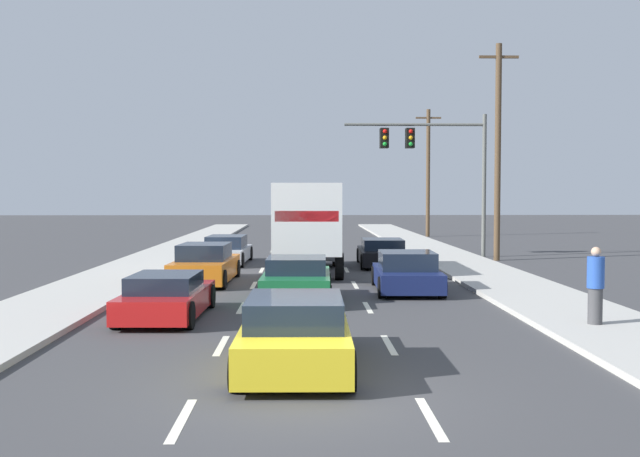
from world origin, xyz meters
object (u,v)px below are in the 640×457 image
Objects in this scene: car_silver at (227,251)px; car_red at (167,297)px; box_truck at (308,223)px; traffic_signal_mast at (427,151)px; car_green at (297,281)px; car_orange at (205,265)px; utility_pole_mid at (498,150)px; car_navy at (407,273)px; pedestrian_near_corner at (595,286)px; car_yellow at (295,334)px; car_black at (382,253)px; utility_pole_far at (428,171)px.

car_red is (-0.03, -14.39, -0.04)m from car_silver.
box_truck is (3.54, -4.09, 1.38)m from car_silver.
traffic_signal_mast is at bearing 51.42° from box_truck.
car_red is 4.29m from car_green.
car_orange is at bearing 125.74° from car_green.
utility_pole_mid reaches higher than car_green.
car_navy is at bearing -60.48° from box_truck.
utility_pole_mid reaches higher than car_orange.
car_silver is 19.04m from pedestrian_near_corner.
traffic_signal_mast is (9.29, 3.12, 4.53)m from car_silver.
car_orange is 13.02m from car_yellow.
car_black is at bearing 40.86° from car_orange.
utility_pole_far is (5.55, 21.71, 4.10)m from car_black.
car_silver is 5.58m from box_truck.
box_truck is 1.83× the size of car_navy.
car_yellow is at bearing -102.69° from utility_pole_far.
car_silver is at bearing 168.99° from car_black.
traffic_signal_mast reaches higher than car_red.
car_green is at bearing -105.87° from utility_pole_far.
utility_pole_mid is at bearing 34.41° from car_orange.
box_truck is 15.69m from car_yellow.
car_black is at bearing 79.26° from car_yellow.
utility_pole_mid reaches higher than car_silver.
car_red is at bearing 169.40° from pedestrian_near_corner.
traffic_signal_mast is (9.32, 17.51, 4.58)m from car_red.
car_orange reaches higher than car_black.
box_truck is 1.72× the size of car_yellow.
utility_pole_far is (9.08, 31.94, 4.06)m from car_green.
car_silver reaches higher than car_red.
car_orange is at bearing -90.15° from car_silver.
car_orange is 0.60× the size of box_truck.
box_truck reaches higher than car_black.
box_truck is at bearing 88.74° from car_yellow.
pedestrian_near_corner reaches higher than car_navy.
utility_pole_far is (12.27, 34.80, 4.12)m from car_red.
car_silver is 1.07× the size of car_red.
pedestrian_near_corner is at bearing -34.96° from car_green.
pedestrian_near_corner is (9.95, -1.86, 0.48)m from car_red.
pedestrian_near_corner is (-2.32, -36.66, -3.64)m from utility_pole_far.
car_black is 0.45× the size of utility_pole_mid.
utility_pole_far is at bearing 79.31° from car_navy.
box_truck is 26.14m from utility_pole_far.
car_black is (3.15, 2.79, -1.41)m from box_truck.
car_silver is 7.11m from car_orange.
car_green is 0.59× the size of traffic_signal_mast.
utility_pole_mid reaches higher than box_truck.
car_red is 0.44× the size of utility_pole_mid.
car_yellow is 2.62× the size of pedestrian_near_corner.
car_green is 0.45× the size of utility_pole_far.
utility_pole_mid is (2.94, -1.83, -0.03)m from traffic_signal_mast.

